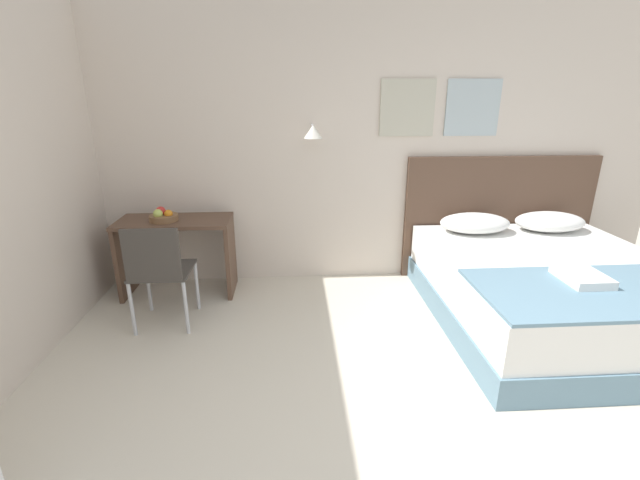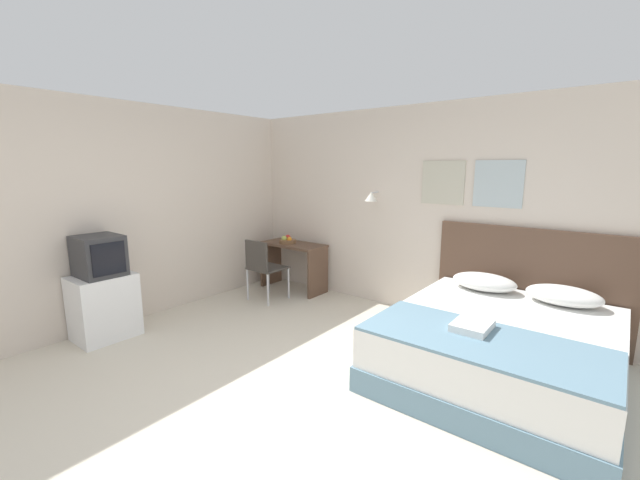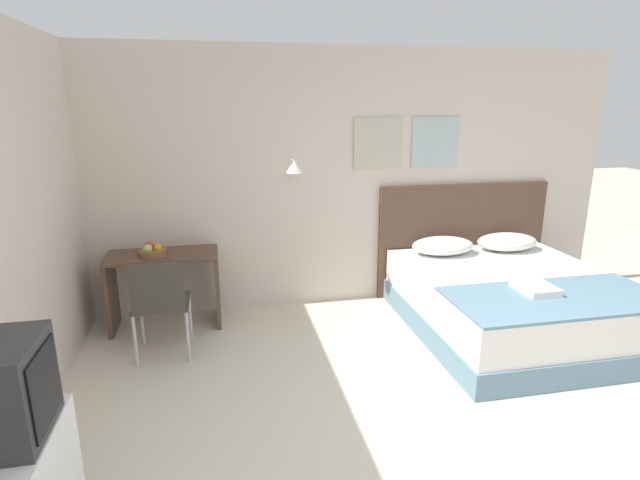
{
  "view_description": "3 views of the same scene",
  "coord_description": "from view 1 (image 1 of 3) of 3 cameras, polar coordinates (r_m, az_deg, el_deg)",
  "views": [
    {
      "loc": [
        -0.75,
        -1.36,
        1.82
      ],
      "look_at": [
        -0.54,
        1.86,
        0.72
      ],
      "focal_mm": 24.0,
      "sensor_mm": 36.0,
      "label": 1
    },
    {
      "loc": [
        2.15,
        -1.87,
        1.88
      ],
      "look_at": [
        -0.72,
        1.75,
        1.02
      ],
      "focal_mm": 22.0,
      "sensor_mm": 36.0,
      "label": 2
    },
    {
      "loc": [
        -1.29,
        -2.2,
        2.11
      ],
      "look_at": [
        -0.53,
        1.5,
        1.06
      ],
      "focal_mm": 28.0,
      "sensor_mm": 36.0,
      "label": 3
    }
  ],
  "objects": [
    {
      "name": "pillow_left",
      "position": [
        4.37,
        19.94,
        2.14
      ],
      "size": [
        0.67,
        0.43,
        0.18
      ],
      "color": "white",
      "rests_on": "bed"
    },
    {
      "name": "desk",
      "position": [
        4.22,
        -18.58,
        -0.43
      ],
      "size": [
        1.02,
        0.48,
        0.73
      ],
      "color": "brown",
      "rests_on": "ground_plane"
    },
    {
      "name": "throw_blanket",
      "position": [
        3.48,
        34.27,
        -5.61
      ],
      "size": [
        1.78,
        0.82,
        0.02
      ],
      "color": "#66899E",
      "rests_on": "bed"
    },
    {
      "name": "pillow_right",
      "position": [
        4.72,
        28.3,
        2.18
      ],
      "size": [
        0.67,
        0.43,
        0.18
      ],
      "color": "white",
      "rests_on": "bed"
    },
    {
      "name": "desk_chair",
      "position": [
        3.6,
        -20.75,
        -3.47
      ],
      "size": [
        0.46,
        0.46,
        0.88
      ],
      "color": "#3D3833",
      "rests_on": "ground_plane"
    },
    {
      "name": "headboard",
      "position": [
        4.79,
        22.65,
        2.87
      ],
      "size": [
        1.96,
        0.06,
        1.24
      ],
      "color": "brown",
      "rests_on": "ground_plane"
    },
    {
      "name": "wall_back",
      "position": [
        4.28,
        6.56,
        12.15
      ],
      "size": [
        5.95,
        0.31,
        2.65
      ],
      "color": "beige",
      "rests_on": "ground_plane"
    },
    {
      "name": "folded_towel_near_foot",
      "position": [
        3.51,
        31.55,
        -4.2
      ],
      "size": [
        0.27,
        0.35,
        0.06
      ],
      "color": "white",
      "rests_on": "throw_blanket"
    },
    {
      "name": "fruit_bowl",
      "position": [
        4.13,
        -20.19,
        3.0
      ],
      "size": [
        0.25,
        0.25,
        0.12
      ],
      "color": "brown",
      "rests_on": "desk"
    },
    {
      "name": "bed",
      "position": [
        4.03,
        28.49,
        -6.08
      ],
      "size": [
        1.84,
        2.06,
        0.56
      ],
      "color": "#66899E",
      "rests_on": "ground_plane"
    }
  ]
}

